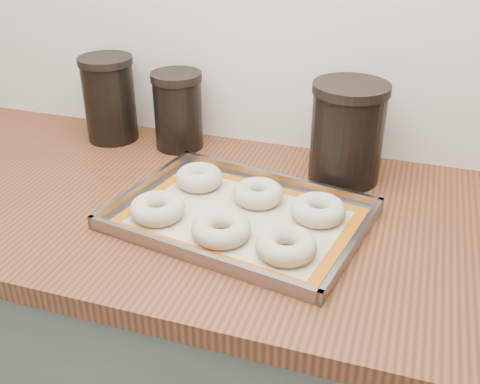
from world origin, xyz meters
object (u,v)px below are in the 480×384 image
(bagel_back_right, at_px, (318,210))
(canister_right, at_px, (347,132))
(bagel_front_mid, at_px, (221,229))
(canister_mid, at_px, (178,110))
(bagel_back_mid, at_px, (258,193))
(baking_tray, at_px, (240,216))
(bagel_front_left, at_px, (157,209))
(canister_left, at_px, (110,99))
(bagel_back_left, at_px, (199,177))
(bagel_front_right, at_px, (286,245))

(bagel_back_right, height_order, canister_right, canister_right)
(bagel_back_right, bearing_deg, bagel_front_mid, -141.91)
(canister_mid, xyz_separation_m, canister_right, (0.40, -0.04, 0.01))
(canister_mid, bearing_deg, bagel_back_mid, -38.47)
(baking_tray, relative_size, bagel_front_left, 4.87)
(bagel_front_left, distance_m, canister_right, 0.43)
(canister_left, height_order, canister_right, canister_right)
(bagel_back_left, distance_m, canister_left, 0.36)
(canister_left, distance_m, canister_right, 0.58)
(bagel_front_left, bearing_deg, baking_tray, 17.58)
(baking_tray, relative_size, canister_right, 2.41)
(bagel_front_mid, xyz_separation_m, canister_mid, (-0.24, 0.35, 0.07))
(bagel_back_left, bearing_deg, bagel_front_mid, -56.90)
(baking_tray, distance_m, bagel_front_right, 0.15)
(bagel_back_mid, relative_size, canister_left, 0.48)
(bagel_front_mid, xyz_separation_m, bagel_back_mid, (0.03, 0.15, 0.00))
(bagel_front_right, bearing_deg, canister_mid, 134.29)
(bagel_back_mid, xyz_separation_m, bagel_back_right, (0.13, -0.03, 0.00))
(bagel_back_mid, bearing_deg, canister_mid, 141.53)
(baking_tray, xyz_separation_m, bagel_back_right, (0.14, 0.04, 0.02))
(bagel_back_right, xyz_separation_m, canister_mid, (-0.39, 0.23, 0.07))
(bagel_back_left, xyz_separation_m, canister_mid, (-0.13, 0.18, 0.07))
(canister_mid, bearing_deg, canister_right, -6.10)
(bagel_front_left, bearing_deg, bagel_back_left, 78.49)
(bagel_back_mid, xyz_separation_m, canister_right, (0.14, 0.16, 0.08))
(bagel_back_right, height_order, canister_mid, canister_mid)
(bagel_front_right, xyz_separation_m, canister_mid, (-0.36, 0.37, 0.07))
(bagel_front_mid, height_order, bagel_back_left, bagel_back_left)
(canister_left, bearing_deg, bagel_back_right, -21.91)
(bagel_back_right, bearing_deg, canister_left, 158.09)
(bagel_back_right, bearing_deg, baking_tray, -163.04)
(bagel_back_left, distance_m, bagel_back_mid, 0.14)
(canister_left, bearing_deg, bagel_back_left, -30.23)
(bagel_front_left, distance_m, bagel_back_left, 0.14)
(bagel_front_left, relative_size, bagel_front_mid, 0.97)
(bagel_front_left, height_order, bagel_back_left, bagel_back_left)
(bagel_front_mid, relative_size, canister_mid, 0.59)
(bagel_front_left, xyz_separation_m, canister_left, (-0.27, 0.32, 0.08))
(bagel_front_mid, bearing_deg, bagel_back_left, 123.10)
(baking_tray, relative_size, bagel_back_left, 5.20)
(bagel_back_mid, bearing_deg, bagel_back_right, -11.89)
(bagel_front_mid, distance_m, canister_right, 0.36)
(bagel_front_right, height_order, canister_right, canister_right)
(bagel_front_right, xyz_separation_m, bagel_back_mid, (-0.10, 0.16, -0.00))
(bagel_front_mid, xyz_separation_m, bagel_front_right, (0.12, -0.01, 0.00))
(bagel_front_left, xyz_separation_m, bagel_back_right, (0.29, 0.09, 0.00))
(bagel_front_right, bearing_deg, canister_right, 81.88)
(baking_tray, xyz_separation_m, canister_mid, (-0.25, 0.28, 0.09))
(bagel_front_right, bearing_deg, canister_left, 146.07)
(bagel_front_mid, height_order, canister_mid, canister_mid)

